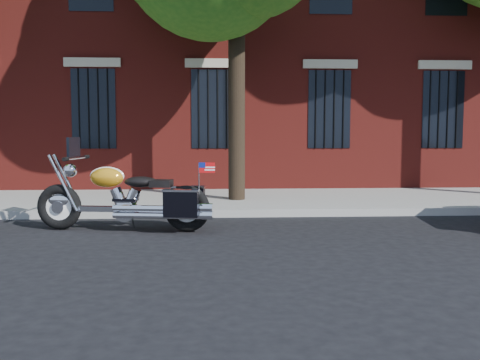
{
  "coord_description": "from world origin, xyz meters",
  "views": [
    {
      "loc": [
        -0.07,
        -8.67,
        1.59
      ],
      "look_at": [
        0.46,
        0.8,
        0.76
      ],
      "focal_mm": 40.0,
      "sensor_mm": 36.0,
      "label": 1
    }
  ],
  "objects": [
    {
      "name": "ground",
      "position": [
        0.0,
        0.0,
        0.0
      ],
      "size": [
        120.0,
        120.0,
        0.0
      ],
      "primitive_type": "plane",
      "color": "black",
      "rests_on": "ground"
    },
    {
      "name": "sidewalk",
      "position": [
        0.0,
        3.26,
        0.07
      ],
      "size": [
        40.0,
        3.6,
        0.15
      ],
      "primitive_type": "cube",
      "color": "gray",
      "rests_on": "ground"
    },
    {
      "name": "building",
      "position": [
        0.0,
        10.06,
        6.0
      ],
      "size": [
        26.0,
        10.08,
        12.0
      ],
      "color": "maroon",
      "rests_on": "ground"
    },
    {
      "name": "motorcycle",
      "position": [
        -1.35,
        -0.0,
        0.51
      ],
      "size": [
        2.94,
        1.13,
        1.52
      ],
      "rotation": [
        0.0,
        0.0,
        -0.15
      ],
      "color": "black",
      "rests_on": "ground"
    },
    {
      "name": "curb",
      "position": [
        0.0,
        1.38,
        0.07
      ],
      "size": [
        40.0,
        0.16,
        0.15
      ],
      "primitive_type": "cube",
      "color": "gray",
      "rests_on": "ground"
    }
  ]
}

